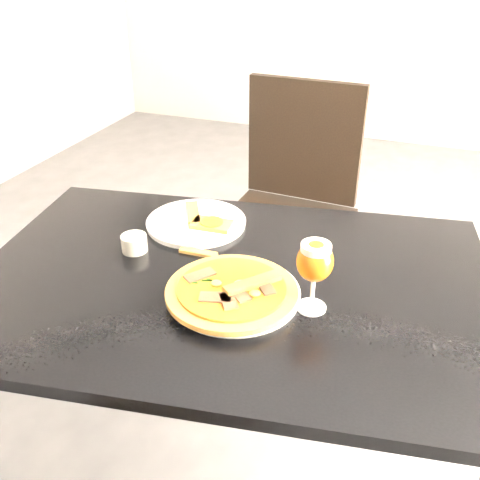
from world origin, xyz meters
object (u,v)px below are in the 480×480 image
at_px(dining_table, 231,308).
at_px(beer_glass, 315,262).
at_px(chair_far, 290,207).
at_px(pizza, 232,290).

height_order(dining_table, beer_glass, beer_glass).
bearing_deg(beer_glass, chair_far, 107.98).
bearing_deg(chair_far, pizza, -80.02).
xyz_separation_m(dining_table, pizza, (0.03, -0.08, 0.11)).
bearing_deg(pizza, dining_table, 113.36).
relative_size(dining_table, beer_glass, 8.15).
distance_m(dining_table, chair_far, 0.81).
height_order(dining_table, pizza, pizza).
bearing_deg(chair_far, dining_table, -81.76).
relative_size(chair_far, pizza, 3.45).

